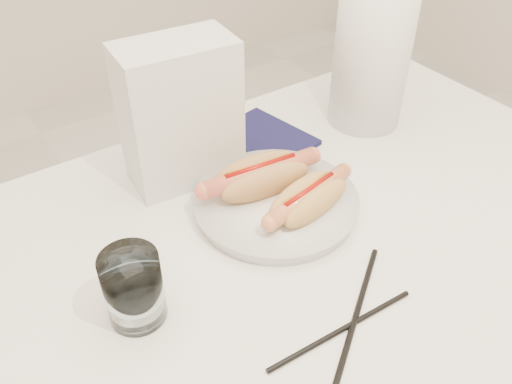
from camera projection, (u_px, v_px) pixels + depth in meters
table at (294, 283)px, 0.80m from camera, size 1.20×0.80×0.75m
plate at (275, 204)px, 0.83m from camera, size 0.29×0.29×0.02m
hotdog_left at (260, 177)px, 0.82m from camera, size 0.19×0.09×0.05m
hotdog_right at (308, 199)px, 0.79m from camera, size 0.17×0.09×0.05m
water_glass at (133, 288)px, 0.65m from camera, size 0.07×0.07×0.10m
chopstick_near at (342, 330)px, 0.65m from camera, size 0.22×0.02×0.01m
chopstick_far at (355, 317)px, 0.67m from camera, size 0.21×0.15×0.01m
napkin_box at (180, 114)px, 0.83m from camera, size 0.18×0.11×0.23m
navy_napkin at (257, 143)px, 0.97m from camera, size 0.19×0.19×0.01m
paper_towel_roll at (373, 44)px, 0.94m from camera, size 0.17×0.17×0.30m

